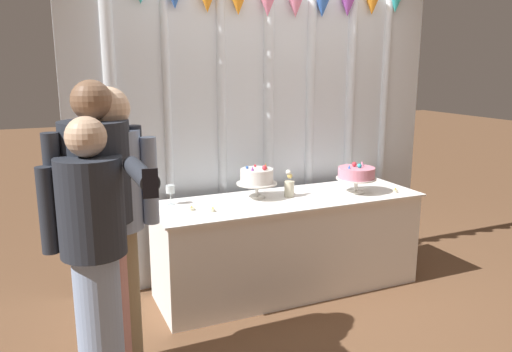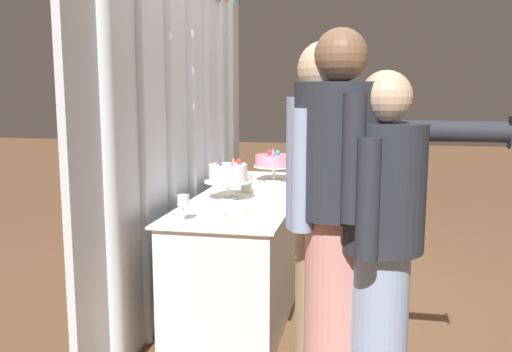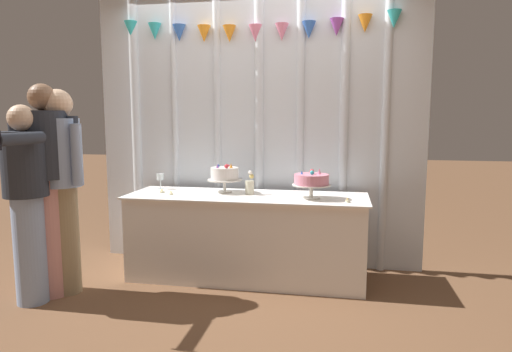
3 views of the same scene
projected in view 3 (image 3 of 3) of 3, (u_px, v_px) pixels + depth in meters
name	position (u px, v px, depth m)	size (l,w,h in m)	color
ground_plane	(245.00, 281.00, 3.93)	(24.00, 24.00, 0.00)	brown
draped_curtain	(256.00, 126.00, 4.29)	(3.13, 0.14, 2.58)	silver
cake_table	(247.00, 237.00, 3.97)	(2.09, 0.67, 0.75)	white
cake_display_nearleft	(225.00, 175.00, 4.05)	(0.31, 0.31, 0.27)	silver
cake_display_nearright	(311.00, 180.00, 3.74)	(0.32, 0.32, 0.25)	silver
wine_glass	(160.00, 178.00, 4.25)	(0.07, 0.07, 0.14)	silver
flower_vase	(250.00, 185.00, 3.95)	(0.08, 0.08, 0.21)	beige
tealight_far_left	(162.00, 192.00, 4.05)	(0.05, 0.05, 0.03)	beige
tealight_near_left	(171.00, 194.00, 3.94)	(0.04, 0.04, 0.03)	beige
tealight_near_right	(348.00, 201.00, 3.58)	(0.04, 0.04, 0.04)	beige
guest_man_pink_jacket	(62.00, 182.00, 3.58)	(0.45, 0.40, 1.64)	#9E8966
guest_man_dark_suit	(47.00, 182.00, 3.53)	(0.50, 0.44, 1.68)	#D6938E
guest_girl_blue_dress	(26.00, 196.00, 3.37)	(0.47, 0.69, 1.52)	#93ADD6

